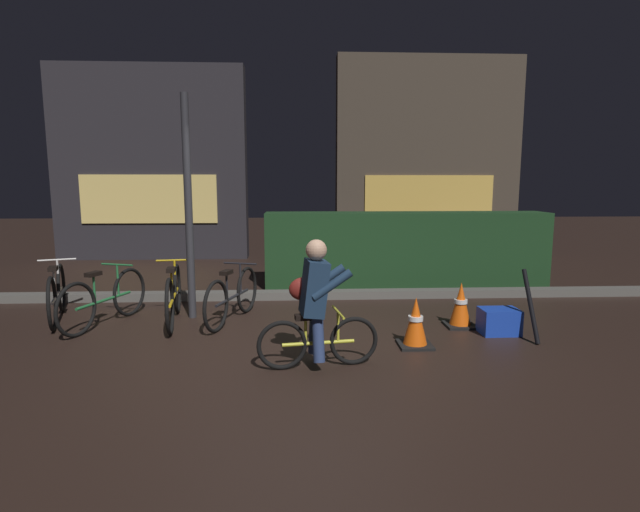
{
  "coord_description": "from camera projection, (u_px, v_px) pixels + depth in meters",
  "views": [
    {
      "loc": [
        -0.08,
        -5.24,
        1.77
      ],
      "look_at": [
        0.2,
        0.6,
        0.9
      ],
      "focal_mm": 27.76,
      "sensor_mm": 36.0,
      "label": 1
    }
  ],
  "objects": [
    {
      "name": "ground_plane",
      "position": [
        305.0,
        345.0,
        5.44
      ],
      "size": [
        40.0,
        40.0,
        0.0
      ],
      "primitive_type": "plane",
      "color": "black"
    },
    {
      "name": "sidewalk_curb",
      "position": [
        302.0,
        295.0,
        7.61
      ],
      "size": [
        12.0,
        0.24,
        0.12
      ],
      "primitive_type": "cube",
      "color": "#56544F",
      "rests_on": "ground"
    },
    {
      "name": "hedge_row",
      "position": [
        406.0,
        249.0,
        8.5
      ],
      "size": [
        4.8,
        0.7,
        1.27
      ],
      "primitive_type": "cube",
      "color": "#19381C",
      "rests_on": "ground"
    },
    {
      "name": "storefront_left",
      "position": [
        151.0,
        164.0,
        11.38
      ],
      "size": [
        4.38,
        0.54,
        4.39
      ],
      "color": "#262328",
      "rests_on": "ground"
    },
    {
      "name": "storefront_right",
      "position": [
        427.0,
        157.0,
        12.36
      ],
      "size": [
        4.57,
        0.54,
        4.83
      ],
      "color": "#42382D",
      "rests_on": "ground"
    },
    {
      "name": "street_post",
      "position": [
        188.0,
        209.0,
        6.35
      ],
      "size": [
        0.1,
        0.1,
        2.88
      ],
      "primitive_type": "cylinder",
      "color": "#2D2D33",
      "rests_on": "ground"
    },
    {
      "name": "parked_bike_leftmost",
      "position": [
        57.0,
        294.0,
        6.37
      ],
      "size": [
        0.6,
        1.59,
        0.77
      ],
      "rotation": [
        0.0,
        0.0,
        1.9
      ],
      "color": "black",
      "rests_on": "ground"
    },
    {
      "name": "parked_bike_left_mid",
      "position": [
        105.0,
        299.0,
        6.14
      ],
      "size": [
        0.58,
        1.54,
        0.74
      ],
      "rotation": [
        0.0,
        0.0,
        1.25
      ],
      "color": "black",
      "rests_on": "ground"
    },
    {
      "name": "parked_bike_center_left",
      "position": [
        174.0,
        296.0,
        6.26
      ],
      "size": [
        0.46,
        1.67,
        0.78
      ],
      "rotation": [
        0.0,
        0.0,
        1.72
      ],
      "color": "black",
      "rests_on": "ground"
    },
    {
      "name": "parked_bike_center_right",
      "position": [
        233.0,
        296.0,
        6.32
      ],
      "size": [
        0.55,
        1.52,
        0.73
      ],
      "rotation": [
        0.0,
        0.0,
        1.27
      ],
      "color": "black",
      "rests_on": "ground"
    },
    {
      "name": "traffic_cone_near",
      "position": [
        416.0,
        323.0,
        5.36
      ],
      "size": [
        0.36,
        0.36,
        0.55
      ],
      "color": "black",
      "rests_on": "ground"
    },
    {
      "name": "traffic_cone_far",
      "position": [
        461.0,
        305.0,
        6.11
      ],
      "size": [
        0.36,
        0.36,
        0.56
      ],
      "color": "black",
      "rests_on": "ground"
    },
    {
      "name": "blue_crate",
      "position": [
        499.0,
        321.0,
        5.83
      ],
      "size": [
        0.44,
        0.32,
        0.3
      ],
      "primitive_type": "cube",
      "rotation": [
        0.0,
        0.0,
        0.01
      ],
      "color": "#193DB7",
      "rests_on": "ground"
    },
    {
      "name": "cyclist",
      "position": [
        315.0,
        303.0,
        4.72
      ],
      "size": [
        1.18,
        0.5,
        1.25
      ],
      "rotation": [
        0.0,
        0.0,
        0.14
      ],
      "color": "black",
      "rests_on": "ground"
    },
    {
      "name": "closed_umbrella",
      "position": [
        531.0,
        306.0,
        5.56
      ],
      "size": [
        0.1,
        0.4,
        0.79
      ],
      "primitive_type": "cylinder",
      "rotation": [
        0.0,
        0.43,
        1.68
      ],
      "color": "black",
      "rests_on": "ground"
    }
  ]
}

